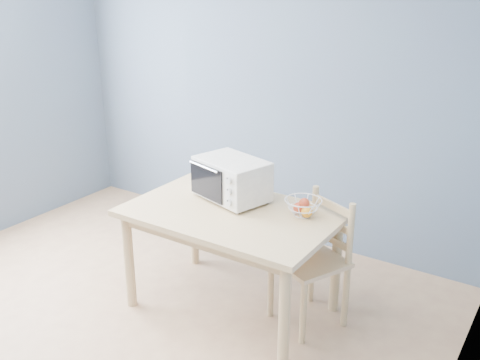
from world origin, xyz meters
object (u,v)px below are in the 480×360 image
Objects in this scene: toaster_oven at (230,178)px; dining_chair at (314,262)px; fruit_basket at (304,207)px; dining_table at (231,225)px.

dining_chair is at bearing 16.87° from toaster_oven.
toaster_oven is 2.00× the size of fruit_basket.
dining_table is 1.57× the size of dining_chair.
toaster_oven is 0.64× the size of dining_chair.
toaster_oven reaches higher than dining_table.
dining_chair reaches higher than fruit_basket.
dining_table is 0.51m from fruit_basket.
fruit_basket is at bearing 18.19° from toaster_oven.
dining_chair is at bearing 19.01° from dining_table.
toaster_oven reaches higher than fruit_basket.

